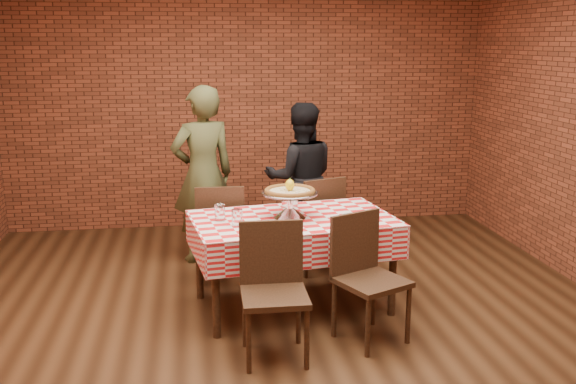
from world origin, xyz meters
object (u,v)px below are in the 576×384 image
object	(u,v)px
pizza_stand	(290,205)
table	(293,263)
condiment_caddy	(290,198)
chair_near_right	(372,280)
chair_far_right	(314,222)
diner_olive	(203,175)
chair_far_left	(220,231)
diner_black	(301,178)
pizza	(290,192)
water_glass_left	(237,218)
chair_near_left	(274,295)
water_glass_right	(220,213)

from	to	relation	value
pizza_stand	table	bearing A→B (deg)	-30.17
condiment_caddy	chair_near_right	distance (m)	1.18
pizza_stand	chair_far_right	bearing A→B (deg)	67.16
table	diner_olive	size ratio (longest dim) A/B	0.91
chair_far_left	diner_black	distance (m)	1.17
pizza	chair_far_right	xyz separation A→B (m)	(0.36, 0.85, -0.51)
diner_black	water_glass_left	bearing A→B (deg)	67.56
pizza	chair_far_left	world-z (taller)	pizza
pizza_stand	chair_near_right	bearing A→B (deg)	-55.29
pizza_stand	chair_near_left	bearing A→B (deg)	-105.28
pizza	chair_near_right	xyz separation A→B (m)	(0.49, -0.70, -0.51)
table	chair_far_left	bearing A→B (deg)	127.14
water_glass_left	diner_olive	distance (m)	1.47
chair_near_left	pizza	bearing A→B (deg)	75.85
chair_near_left	chair_far_right	world-z (taller)	chair_near_left
water_glass_right	chair_far_right	xyz separation A→B (m)	(0.92, 0.87, -0.36)
water_glass_right	chair_far_left	distance (m)	0.82
chair_far_left	chair_far_right	distance (m)	0.90
table	pizza	xyz separation A→B (m)	(-0.02, 0.01, 0.59)
chair_near_right	chair_far_left	distance (m)	1.75
table	diner_olive	bearing A→B (deg)	118.00
diner_olive	diner_black	bearing A→B (deg)	172.37
table	diner_black	size ratio (longest dim) A/B	1.02
chair_near_left	diner_olive	xyz separation A→B (m)	(-0.42, 2.14, 0.40)
pizza_stand	chair_near_right	size ratio (longest dim) A/B	0.50
table	chair_far_left	distance (m)	0.92
condiment_caddy	chair_near_left	world-z (taller)	chair_near_left
pizza	chair_near_left	xyz separation A→B (m)	(-0.24, -0.87, -0.51)
pizza_stand	condiment_caddy	xyz separation A→B (m)	(0.05, 0.33, -0.03)
pizza_stand	chair_far_right	xyz separation A→B (m)	(0.36, 0.85, -0.40)
table	pizza	bearing A→B (deg)	149.83
chair_far_left	chair_far_right	world-z (taller)	chair_far_right
chair_far_left	pizza_stand	bearing A→B (deg)	127.87
chair_far_left	diner_olive	bearing A→B (deg)	-75.41
chair_far_right	diner_black	xyz separation A→B (m)	(-0.03, 0.58, 0.31)
chair_near_left	chair_far_right	bearing A→B (deg)	72.02
chair_near_left	diner_black	size ratio (longest dim) A/B	0.60
table	condiment_caddy	world-z (taller)	condiment_caddy
table	chair_near_right	distance (m)	0.84
table	water_glass_left	xyz separation A→B (m)	(-0.46, -0.17, 0.45)
table	condiment_caddy	xyz separation A→B (m)	(0.03, 0.34, 0.46)
water_glass_right	diner_olive	size ratio (longest dim) A/B	0.08
chair_near_left	condiment_caddy	bearing A→B (deg)	77.66
pizza_stand	water_glass_right	size ratio (longest dim) A/B	3.54
water_glass_right	chair_near_left	xyz separation A→B (m)	(0.32, -0.85, -0.36)
water_glass_right	pizza	bearing A→B (deg)	1.92
water_glass_left	chair_far_left	world-z (taller)	chair_far_left
pizza_stand	diner_black	distance (m)	1.48
chair_far_left	diner_olive	distance (m)	0.70
water_glass_right	chair_far_left	size ratio (longest dim) A/B	0.14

